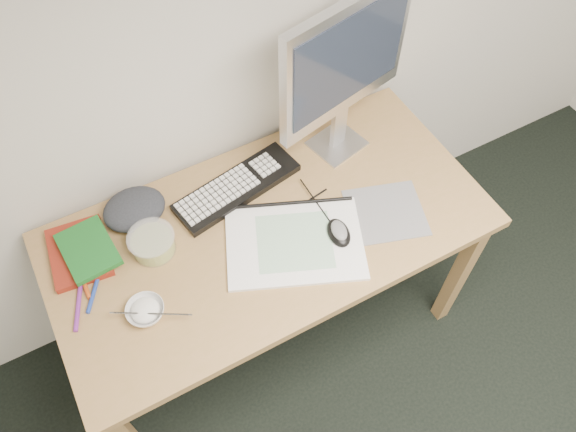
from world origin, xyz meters
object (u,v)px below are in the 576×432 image
(desk, at_px, (270,241))
(keyboard, at_px, (237,187))
(monitor, at_px, (345,63))
(rice_bowl, at_px, (146,311))
(sketchpad, at_px, (295,242))

(desk, height_order, keyboard, keyboard)
(monitor, bearing_deg, desk, -165.02)
(keyboard, bearing_deg, desk, -93.09)
(monitor, bearing_deg, rice_bowl, -173.21)
(desk, distance_m, sketchpad, 0.13)
(sketchpad, xyz_separation_m, monitor, (0.33, 0.29, 0.36))
(sketchpad, height_order, monitor, monitor)
(desk, xyz_separation_m, rice_bowl, (-0.45, -0.10, 0.10))
(sketchpad, xyz_separation_m, rice_bowl, (-0.49, -0.00, 0.01))
(sketchpad, bearing_deg, monitor, 64.25)
(keyboard, distance_m, rice_bowl, 0.51)
(desk, height_order, monitor, monitor)
(rice_bowl, bearing_deg, monitor, 19.80)
(keyboard, relative_size, monitor, 0.75)
(desk, bearing_deg, sketchpad, -65.81)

